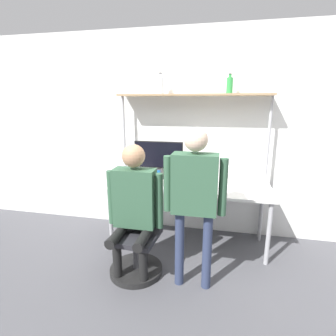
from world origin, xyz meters
TOP-DOWN VIEW (x-y plane):
  - ground_plane at (0.00, 0.00)m, footprint 12.00×12.00m
  - wall_back at (0.00, 0.81)m, footprint 8.00×0.06m
  - desk at (0.00, 0.40)m, footprint 1.98×0.76m
  - shelf_unit at (0.00, 0.61)m, footprint 1.88×0.31m
  - monitor at (-0.45, 0.63)m, footprint 0.66×0.21m
  - laptop at (-0.48, 0.25)m, footprint 0.29×0.21m
  - cell_phone at (-0.23, 0.20)m, footprint 0.07×0.15m
  - office_chair at (-0.45, -0.33)m, footprint 0.56×0.56m
  - person_seated at (-0.46, -0.37)m, footprint 0.59×0.47m
  - person_standing at (0.16, -0.44)m, footprint 0.58×0.21m
  - bottle_clear at (-0.41, 0.61)m, footprint 0.08×0.08m
  - bottle_green at (0.43, 0.61)m, footprint 0.08×0.08m

SIDE VIEW (x-z plane):
  - ground_plane at x=0.00m, z-range 0.00..0.00m
  - office_chair at x=-0.45m, z-range -0.18..0.72m
  - desk at x=0.00m, z-range 0.32..1.09m
  - cell_phone at x=-0.23m, z-range 0.78..0.79m
  - person_seated at x=-0.46m, z-range 0.12..1.51m
  - laptop at x=-0.48m, z-range 0.73..0.94m
  - person_standing at x=0.16m, z-range 0.21..1.78m
  - monitor at x=-0.45m, z-range 0.82..1.32m
  - wall_back at x=0.00m, z-range 0.00..2.70m
  - shelf_unit at x=0.00m, z-range 0.70..2.58m
  - bottle_green at x=0.43m, z-range 1.86..2.09m
  - bottle_clear at x=-0.41m, z-range 1.86..2.11m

